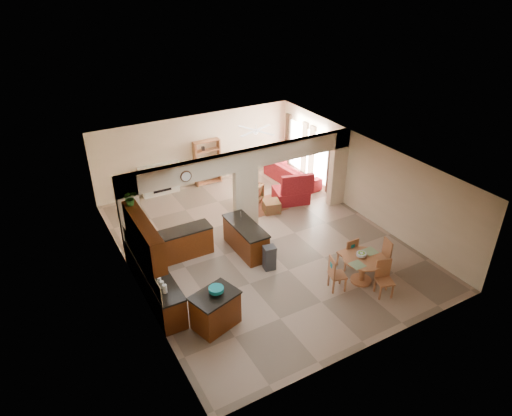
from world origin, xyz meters
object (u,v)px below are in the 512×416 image
kitchen_island (215,310)px  sofa (292,173)px  armchair (250,193)px  dining_table (363,266)px

kitchen_island → sofa: kitchen_island is taller
sofa → armchair: size_ratio=3.20×
kitchen_island → dining_table: 4.28m
kitchen_island → armchair: (3.79, 5.20, -0.11)m
dining_table → sofa: (1.81, 6.29, -0.14)m
kitchen_island → sofa: 8.45m
dining_table → sofa: dining_table is taller
kitchen_island → armchair: kitchen_island is taller
kitchen_island → armchair: size_ratio=1.59×
kitchen_island → sofa: size_ratio=0.50×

